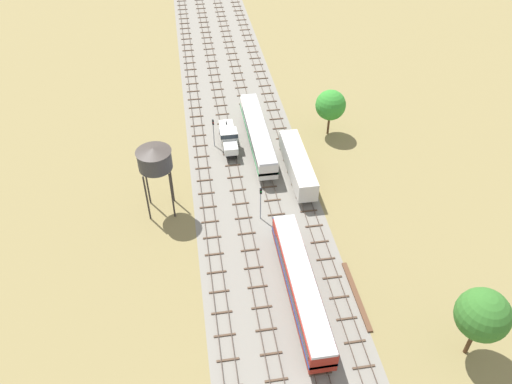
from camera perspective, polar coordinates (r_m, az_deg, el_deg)
The scene contains 16 objects.
ground_plane at distance 85.92m, azimuth -1.90°, elevation 6.95°, with size 480.00×480.00×0.00m, color olive.
ballast_bed at distance 85.92m, azimuth -1.90°, elevation 6.95°, with size 17.72×176.00×0.01m, color gray.
track_far_left at distance 86.28m, azimuth -6.54°, elevation 6.95°, with size 2.40×126.00×0.29m.
track_left at distance 86.49m, azimuth -3.50°, elevation 7.25°, with size 2.40×126.00×0.29m.
track_centre_left at distance 86.93m, azimuth -0.48°, elevation 7.52°, with size 2.40×126.00×0.29m.
track_centre at distance 87.61m, azimuth 2.50°, elevation 7.77°, with size 2.40×126.00×0.29m.
diesel_railcar_centre_left_nearest at distance 57.94m, azimuth 5.13°, elevation -10.44°, with size 2.96×20.50×3.80m.
freight_boxcar_centre_near at distance 74.43m, azimuth 4.73°, elevation 3.15°, with size 2.87×14.00×3.60m.
diesel_railcar_centre_left_mid at distance 80.44m, azimuth 0.18°, elevation 6.61°, with size 2.96×20.50×3.80m.
shunter_loco_left_midfar at distance 80.92m, azimuth -3.13°, elevation 6.27°, with size 2.74×8.46×3.10m.
water_tower at distance 65.97m, azimuth -11.40°, elevation 3.70°, with size 4.62×4.62×10.43m.
signal_post_nearest at distance 66.54m, azimuth 0.52°, elevation -0.83°, with size 0.28×0.47×5.52m.
signal_post_near at distance 80.60m, azimuth -4.83°, elevation 7.09°, with size 0.28×0.47×5.10m.
lineside_tree_0 at distance 83.10m, azimuth 8.43°, elevation 9.69°, with size 4.91×4.91×7.93m.
lineside_tree_1 at distance 55.13m, azimuth 24.23°, elevation -12.56°, with size 5.40×5.40×9.17m.
spare_rail_bundle at distance 61.10m, azimuth 11.27°, elevation -11.38°, with size 0.60×10.00×0.24m, color brown.
Camera 1 is at (-8.45, -15.15, 47.42)m, focal length 35.40 mm.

